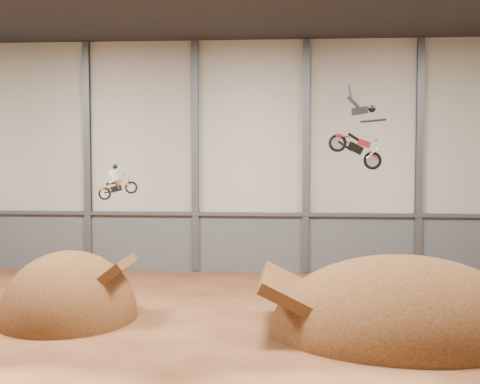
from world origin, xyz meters
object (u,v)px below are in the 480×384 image
object	(u,v)px
takeoff_ramp	(69,318)
fmx_rider_a	(119,179)
landing_ramp	(402,331)
fmx_rider_b	(351,127)

from	to	relation	value
takeoff_ramp	fmx_rider_a	distance (m)	6.82
takeoff_ramp	fmx_rider_a	bearing A→B (deg)	58.78
landing_ramp	fmx_rider_b	distance (m)	8.66
landing_ramp	fmx_rider_a	bearing A→B (deg)	163.76
takeoff_ramp	fmx_rider_a	size ratio (longest dim) A/B	3.70
takeoff_ramp	fmx_rider_a	xyz separation A→B (m)	(1.63, 2.68, 6.06)
landing_ramp	takeoff_ramp	bearing A→B (deg)	175.97
landing_ramp	fmx_rider_a	world-z (taller)	fmx_rider_a
landing_ramp	fmx_rider_b	xyz separation A→B (m)	(-2.07, 0.79, 8.37)
takeoff_ramp	landing_ramp	size ratio (longest dim) A/B	0.64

